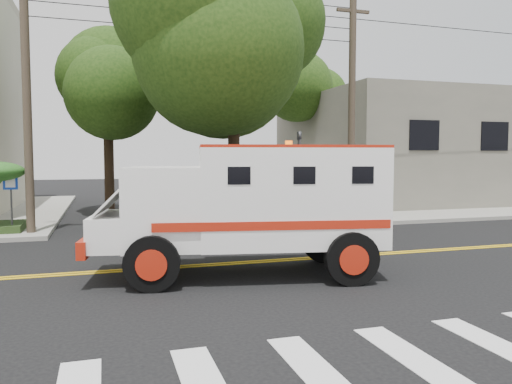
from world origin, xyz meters
name	(u,v)px	position (x,y,z in m)	size (l,w,h in m)	color
ground	(241,263)	(0.00, 0.00, 0.00)	(100.00, 100.00, 0.00)	black
sidewalk_ne	(401,201)	(13.50, 13.50, 0.07)	(17.00, 17.00, 0.15)	gray
building_right	(419,148)	(15.00, 14.00, 3.15)	(14.00, 12.00, 6.00)	#676458
utility_pole_left	(27,100)	(-5.60, 6.00, 4.50)	(0.28, 0.28, 9.00)	#382D23
utility_pole_right	(352,111)	(6.30, 6.20, 4.50)	(0.28, 0.28, 9.00)	#382D23
tree_main	(247,34)	(1.94, 6.21, 7.20)	(6.08, 5.70, 9.85)	black
tree_left	(115,89)	(-2.68, 11.79, 5.73)	(4.48, 4.20, 7.70)	black
tree_right	(314,99)	(8.84, 15.77, 6.09)	(4.80, 4.50, 8.20)	black
traffic_signal	(299,168)	(3.80, 5.60, 2.23)	(0.15, 0.18, 3.60)	#3F3F42
accessibility_sign	(11,196)	(-6.20, 6.17, 1.37)	(0.45, 0.10, 2.02)	#3F3F42
armored_truck	(252,202)	(-0.10, -1.28, 1.65)	(6.69, 3.48, 2.91)	white
pedestrian_a	(352,197)	(6.25, 5.99, 1.05)	(0.66, 0.43, 1.81)	gray
pedestrian_b	(344,196)	(6.03, 6.28, 1.07)	(0.90, 0.70, 1.84)	gray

